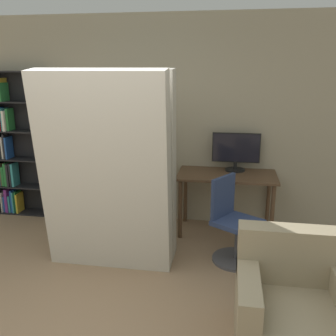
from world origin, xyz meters
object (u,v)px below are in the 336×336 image
at_px(office_chair, 233,228).
at_px(bookshelf, 17,147).
at_px(mattress_near, 105,175).
at_px(monitor, 236,151).
at_px(armchair, 294,307).
at_px(mattress_far, 115,166).

relative_size(office_chair, bookshelf, 0.46).
relative_size(bookshelf, mattress_near, 0.98).
height_order(monitor, mattress_near, mattress_near).
distance_m(office_chair, armchair, 1.33).
bearing_deg(mattress_far, armchair, -34.57).
bearing_deg(monitor, office_chair, -90.30).
bearing_deg(mattress_near, office_chair, 17.50).
bearing_deg(monitor, armchair, -78.26).
distance_m(mattress_near, mattress_far, 0.34).
height_order(bookshelf, armchair, bookshelf).
relative_size(office_chair, mattress_far, 0.45).
bearing_deg(monitor, bookshelf, 179.36).
height_order(monitor, bookshelf, bookshelf).
distance_m(office_chair, mattress_far, 1.43).
distance_m(monitor, armchair, 2.29).
relative_size(bookshelf, mattress_far, 0.98).
bearing_deg(mattress_near, monitor, 45.10).
bearing_deg(mattress_far, mattress_near, -90.00).
xyz_separation_m(office_chair, armchair, (0.45, -1.25, -0.05)).
xyz_separation_m(bookshelf, armchair, (3.46, -2.16, -0.65)).
bearing_deg(bookshelf, armchair, -32.01).
bearing_deg(armchair, mattress_near, 153.78).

